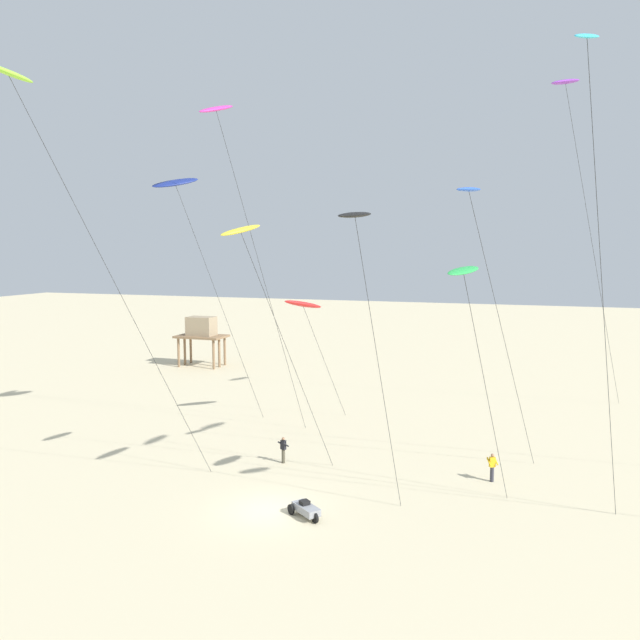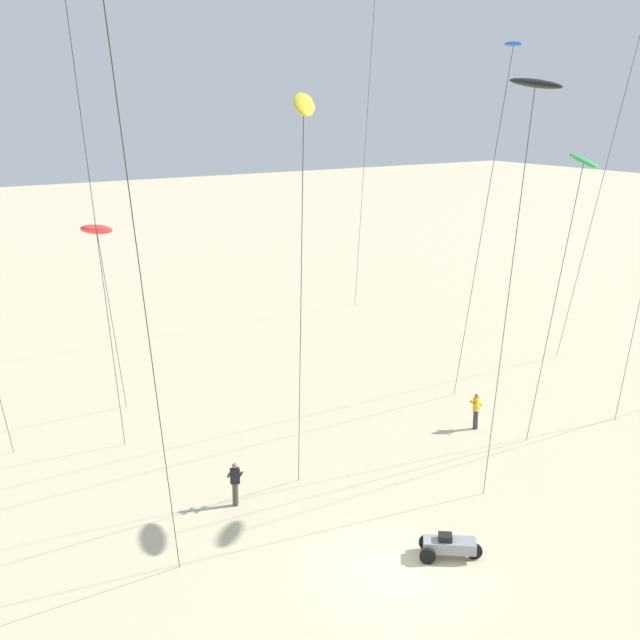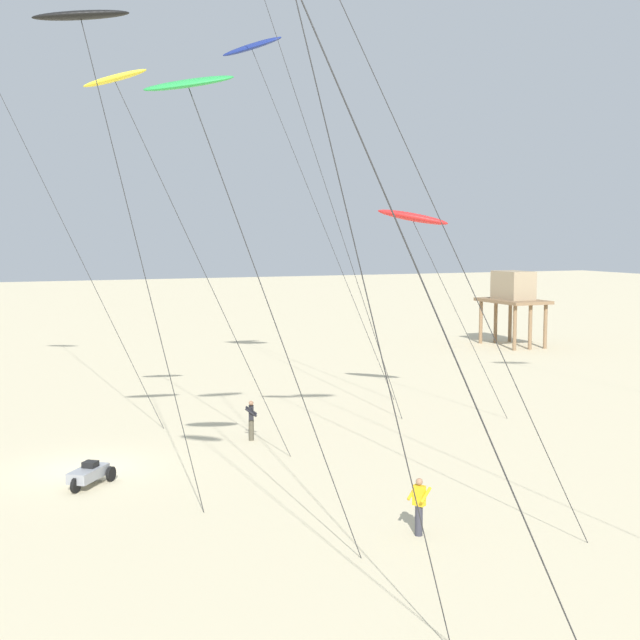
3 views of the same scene
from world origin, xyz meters
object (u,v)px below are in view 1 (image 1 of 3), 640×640
kite_flyer_nearest (492,467)px  beach_buggy (306,509)px  kite_navy (176,184)px  kite_blue (471,198)px  kite_purple (566,87)px  kite_magenta (218,114)px  kite_green (464,274)px  kite_lime (13,82)px  kite_cyan (588,50)px  stilt_house (201,331)px  kite_black (356,218)px  kite_flyer_middle (283,449)px  kite_yellow (242,233)px  kite_red (303,305)px

kite_flyer_nearest → beach_buggy: kite_flyer_nearest is taller
kite_navy → beach_buggy: kite_navy is taller
kite_blue → kite_flyer_nearest: kite_blue is taller
kite_purple → kite_magenta: bearing=-150.6°
kite_blue → kite_green: (0.10, -3.66, -3.81)m
kite_blue → beach_buggy: (-7.23, -5.50, -15.64)m
beach_buggy → kite_lime: bearing=-160.2°
kite_cyan → kite_flyer_nearest: (-3.61, 7.30, -20.73)m
kite_magenta → beach_buggy: bearing=-43.7°
stilt_house → kite_purple: bearing=-21.1°
kite_black → kite_lime: bearing=-163.9°
beach_buggy → stilt_house: bearing=125.7°
kite_green → beach_buggy: 14.04m
kite_navy → kite_blue: bearing=-13.4°
kite_blue → kite_black: kite_blue is taller
kite_blue → kite_flyer_middle: 18.97m
kite_purple → kite_black: bearing=-115.2°
kite_navy → beach_buggy: (13.19, -10.36, -17.45)m
kite_yellow → kite_magenta: kite_magenta is taller
kite_cyan → kite_navy: kite_cyan is taller
kite_green → kite_flyer_nearest: (1.30, 6.12, -11.37)m
kite_green → stilt_house: 47.13m
kite_magenta → kite_flyer_nearest: 27.47m
kite_red → kite_purple: size_ratio=0.38×
kite_blue → kite_flyer_middle: bearing=171.8°
kite_cyan → kite_red: (-17.96, 14.92, -12.34)m
kite_cyan → kite_navy: size_ratio=1.21×
beach_buggy → kite_black: bearing=-4.1°
kite_lime → kite_flyer_middle: 24.86m
kite_lime → beach_buggy: bearing=19.8°
kite_flyer_middle → kite_navy: bearing=160.5°
kite_cyan → kite_lime: 25.42m
kite_purple → kite_flyer_nearest: kite_purple is taller
kite_red → kite_blue: (12.95, -10.07, 6.79)m
kite_magenta → stilt_house: kite_magenta is taller
kite_red → stilt_house: 27.96m
kite_yellow → stilt_house: size_ratio=2.60×
kite_blue → beach_buggy: kite_blue is taller
kite_navy → kite_purple: (25.50, 10.17, 6.94)m
kite_green → kite_flyer_nearest: kite_green is taller
kite_green → kite_purple: size_ratio=0.50×
kite_yellow → kite_magenta: (-4.71, 6.59, 7.75)m
kite_flyer_middle → beach_buggy: 8.20m
stilt_house → beach_buggy: 43.26m
kite_magenta → beach_buggy: size_ratio=11.58×
kite_yellow → kite_flyer_nearest: 19.49m
kite_black → kite_lime: size_ratio=0.70×
kite_lime → kite_magenta: kite_magenta is taller
kite_navy → kite_flyer_middle: size_ratio=11.16×
kite_black → kite_purple: (9.75, 20.72, 9.97)m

